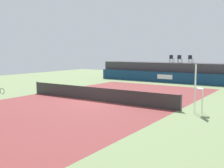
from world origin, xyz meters
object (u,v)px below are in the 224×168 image
at_px(spectator_chair_left, 180,59).
at_px(net_post_near, 37,87).
at_px(spectator_chair_far_left, 172,58).
at_px(net_post_far, 181,103).
at_px(umpire_chair, 197,85).
at_px(tennis_ball, 125,99).
at_px(spectator_chair_center, 191,59).

xyz_separation_m(spectator_chair_left, net_post_near, (-6.84, -14.98, -2.19)).
distance_m(spectator_chair_far_left, net_post_far, 16.98).
xyz_separation_m(umpire_chair, net_post_far, (-0.89, 0.01, -1.09)).
height_order(spectator_chair_far_left, umpire_chair, spectator_chair_far_left).
relative_size(net_post_near, tennis_ball, 14.71).
distance_m(umpire_chair, net_post_near, 13.33).
height_order(net_post_near, net_post_far, same).
height_order(spectator_chair_left, spectator_chair_center, same).
bearing_deg(net_post_far, net_post_near, 180.00).
bearing_deg(umpire_chair, tennis_ball, 165.02).
bearing_deg(spectator_chair_center, umpire_chair, -70.92).
bearing_deg(spectator_chair_far_left, net_post_far, -66.50).
xyz_separation_m(spectator_chair_left, net_post_far, (5.56, -14.98, -2.19)).
height_order(spectator_chair_center, umpire_chair, spectator_chair_center).
height_order(spectator_chair_left, net_post_far, spectator_chair_left).
bearing_deg(umpire_chair, net_post_near, 179.94).
distance_m(spectator_chair_far_left, umpire_chair, 17.26).
height_order(spectator_chair_left, umpire_chair, spectator_chair_left).
bearing_deg(spectator_chair_far_left, spectator_chair_left, -21.63).
height_order(net_post_far, tennis_ball, net_post_far).
bearing_deg(spectator_chair_far_left, umpire_chair, -63.80).
bearing_deg(spectator_chair_center, net_post_far, -73.93).
bearing_deg(tennis_ball, spectator_chair_far_left, 98.34).
bearing_deg(spectator_chair_left, net_post_near, -114.53).
xyz_separation_m(spectator_chair_left, tennis_ball, (0.90, -13.51, -2.66)).
distance_m(umpire_chair, net_post_far, 1.40).
bearing_deg(tennis_ball, spectator_chair_left, 93.80).
bearing_deg(spectator_chair_far_left, tennis_ball, -81.66).
relative_size(spectator_chair_far_left, net_post_far, 0.89).
xyz_separation_m(spectator_chair_center, umpire_chair, (5.29, -15.30, -1.11)).
bearing_deg(tennis_ball, net_post_near, -169.24).
xyz_separation_m(umpire_chair, net_post_near, (-13.29, 0.01, -1.09)).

